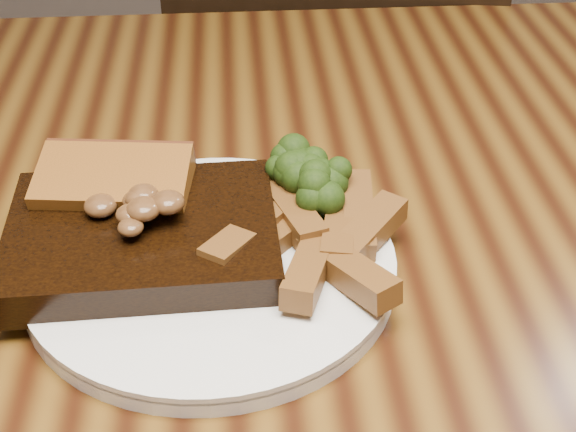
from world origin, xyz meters
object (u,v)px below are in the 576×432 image
object	(u,v)px
steak	(143,237)
chair_far	(330,128)
dining_table	(297,337)
garlic_bread	(118,205)
potato_wedges	(309,249)
plate	(211,267)

from	to	relation	value
steak	chair_far	bearing A→B (deg)	69.49
dining_table	chair_far	world-z (taller)	chair_far
garlic_bread	potato_wedges	world-z (taller)	same
plate	dining_table	bearing A→B (deg)	23.59
garlic_bread	potato_wedges	xyz separation A→B (m)	(0.13, -0.06, 0.00)
plate	garlic_bread	world-z (taller)	garlic_bread
dining_table	chair_far	size ratio (longest dim) A/B	1.77
chair_far	steak	bearing A→B (deg)	80.04
chair_far	garlic_bread	distance (m)	0.69
plate	potato_wedges	world-z (taller)	potato_wedges
dining_table	plate	bearing A→B (deg)	-156.41
potato_wedges	steak	bearing A→B (deg)	170.12
garlic_bread	potato_wedges	bearing A→B (deg)	-17.89
dining_table	garlic_bread	xyz separation A→B (m)	(-0.13, 0.03, 0.12)
dining_table	steak	world-z (taller)	steak
plate	potato_wedges	xyz separation A→B (m)	(0.07, -0.01, 0.02)
dining_table	potato_wedges	size ratio (longest dim) A/B	14.92
steak	garlic_bread	size ratio (longest dim) A/B	1.68
dining_table	steak	xyz separation A→B (m)	(-0.11, -0.01, 0.12)
garlic_bread	dining_table	bearing A→B (deg)	-5.16
dining_table	plate	size ratio (longest dim) A/B	6.29
steak	garlic_bread	xyz separation A→B (m)	(-0.02, 0.04, -0.00)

